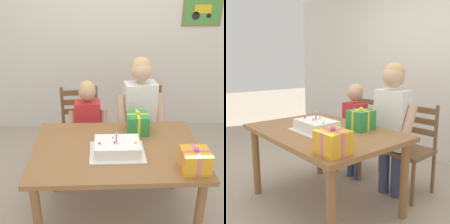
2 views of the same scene
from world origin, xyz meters
The scene contains 10 objects.
ground_plane centered at (0.00, 0.00, 0.00)m, with size 20.00×20.00×0.00m, color tan.
back_wall centered at (0.00, 1.91, 1.30)m, with size 6.40×0.11×2.60m.
dining_table centered at (0.00, 0.00, 0.64)m, with size 1.39×0.95×0.73m.
birthday_cake centered at (0.00, -0.07, 0.78)m, with size 0.44×0.34×0.19m.
gift_box_red_large centered at (0.20, 0.27, 0.82)m, with size 0.19×0.21×0.21m.
gift_box_beside_cake centered at (0.55, -0.33, 0.81)m, with size 0.21×0.20×0.20m.
chair_left centered at (-0.36, 0.84, 0.47)m, with size 0.45×0.45×0.92m.
chair_right centered at (0.35, 0.84, 0.47)m, with size 0.44×0.44×0.92m.
child_older centered at (0.27, 0.64, 0.81)m, with size 0.50×0.30×1.33m.
child_younger centered at (-0.26, 0.64, 0.67)m, with size 0.40×0.23×1.10m.
Camera 2 is at (1.85, -1.37, 1.33)m, focal length 42.01 mm.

